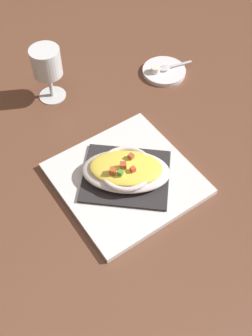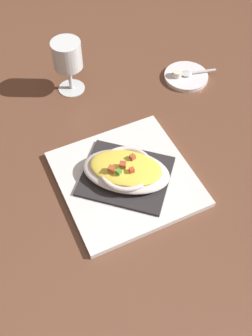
{
  "view_description": "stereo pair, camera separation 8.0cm",
  "coord_description": "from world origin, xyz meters",
  "px_view_note": "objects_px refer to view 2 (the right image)",
  "views": [
    {
      "loc": [
        0.34,
        -0.34,
        0.68
      ],
      "look_at": [
        0.0,
        0.0,
        0.04
      ],
      "focal_mm": 42.79,
      "sensor_mm": 36.0,
      "label": 1
    },
    {
      "loc": [
        0.4,
        -0.28,
        0.68
      ],
      "look_at": [
        0.0,
        0.0,
        0.04
      ],
      "focal_mm": 42.79,
      "sensor_mm": 36.0,
      "label": 2
    }
  ],
  "objects_px": {
    "square_plate": "(126,179)",
    "spoon": "(189,73)",
    "gratin_dish": "(126,170)",
    "creamer_saucer": "(186,77)",
    "creamer_cup_0": "(177,74)",
    "stemmed_glass": "(67,58)"
  },
  "relations": [
    {
      "from": "stemmed_glass",
      "to": "creamer_saucer",
      "type": "relative_size",
      "value": 1.2
    },
    {
      "from": "gratin_dish",
      "to": "stemmed_glass",
      "type": "relative_size",
      "value": 1.52
    },
    {
      "from": "gratin_dish",
      "to": "spoon",
      "type": "height_order",
      "value": "gratin_dish"
    },
    {
      "from": "square_plate",
      "to": "creamer_cup_0",
      "type": "height_order",
      "value": "creamer_cup_0"
    },
    {
      "from": "stemmed_glass",
      "to": "square_plate",
      "type": "bearing_deg",
      "value": -9.75
    },
    {
      "from": "gratin_dish",
      "to": "spoon",
      "type": "bearing_deg",
      "value": 118.1
    },
    {
      "from": "square_plate",
      "to": "gratin_dish",
      "type": "bearing_deg",
      "value": -80.19
    },
    {
      "from": "spoon",
      "to": "creamer_cup_0",
      "type": "relative_size",
      "value": 3.83
    },
    {
      "from": "square_plate",
      "to": "spoon",
      "type": "distance_m",
      "value": 0.36
    },
    {
      "from": "spoon",
      "to": "square_plate",
      "type": "bearing_deg",
      "value": -61.89
    },
    {
      "from": "gratin_dish",
      "to": "stemmed_glass",
      "type": "distance_m",
      "value": 0.32
    },
    {
      "from": "creamer_saucer",
      "to": "creamer_cup_0",
      "type": "xyz_separation_m",
      "value": [
        -0.01,
        -0.02,
        0.01
      ]
    },
    {
      "from": "creamer_saucer",
      "to": "creamer_cup_0",
      "type": "height_order",
      "value": "creamer_cup_0"
    },
    {
      "from": "creamer_saucer",
      "to": "spoon",
      "type": "xyz_separation_m",
      "value": [
        0.0,
        0.01,
        0.01
      ]
    },
    {
      "from": "stemmed_glass",
      "to": "creamer_cup_0",
      "type": "distance_m",
      "value": 0.28
    },
    {
      "from": "square_plate",
      "to": "gratin_dish",
      "type": "height_order",
      "value": "gratin_dish"
    },
    {
      "from": "gratin_dish",
      "to": "spoon",
      "type": "relative_size",
      "value": 2.25
    },
    {
      "from": "square_plate",
      "to": "gratin_dish",
      "type": "relative_size",
      "value": 1.29
    },
    {
      "from": "square_plate",
      "to": "creamer_cup_0",
      "type": "distance_m",
      "value": 0.35
    },
    {
      "from": "gratin_dish",
      "to": "creamer_saucer",
      "type": "bearing_deg",
      "value": 119.03
    },
    {
      "from": "gratin_dish",
      "to": "stemmed_glass",
      "type": "xyz_separation_m",
      "value": [
        -0.31,
        0.05,
        0.06
      ]
    },
    {
      "from": "gratin_dish",
      "to": "creamer_saucer",
      "type": "height_order",
      "value": "gratin_dish"
    }
  ]
}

